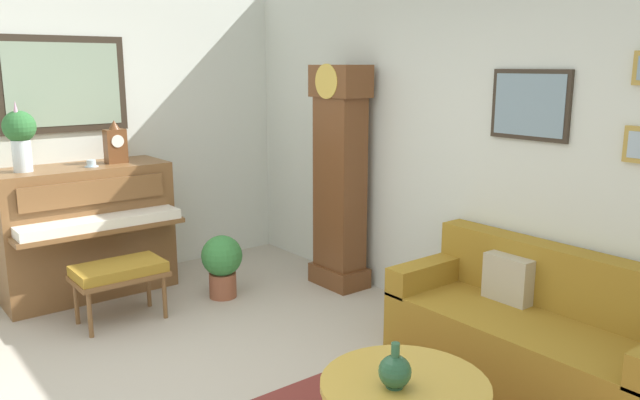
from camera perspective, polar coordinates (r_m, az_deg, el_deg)
The scene contains 12 objects.
wall_left at distance 6.05m, azimuth -24.12°, elevation 5.43°, with size 0.13×4.90×2.80m.
wall_back at distance 5.06m, azimuth 11.87°, elevation 5.04°, with size 5.30×0.13×2.80m.
piano at distance 5.90m, azimuth -20.60°, elevation -2.58°, with size 0.87×1.44×1.16m.
piano_bench at distance 5.22m, azimuth -17.91°, elevation -6.35°, with size 0.42×0.70×0.48m.
grandfather_clock at distance 5.66m, azimuth 1.81°, elevation 1.51°, with size 0.52×0.34×2.03m.
couch at distance 4.38m, azimuth 19.17°, elevation -11.36°, with size 1.90×0.80×0.84m.
coffee_table at distance 3.39m, azimuth 7.76°, elevation -16.61°, with size 0.88×0.88×0.42m.
mantel_clock at distance 5.86m, azimuth -18.22°, elevation 4.91°, with size 0.13×0.18×0.38m.
flower_vase at distance 5.63m, azimuth -25.77°, elevation 5.50°, with size 0.26×0.26×0.58m.
teacup at distance 5.71m, azimuth -20.19°, elevation 3.10°, with size 0.12×0.12×0.06m.
green_jug at distance 3.28m, azimuth 6.86°, elevation -15.28°, with size 0.17×0.17×0.24m.
potted_plant at distance 5.57m, azimuth -8.95°, elevation -5.63°, with size 0.36×0.36×0.56m.
Camera 1 is at (3.24, -1.46, 2.01)m, focal length 34.98 mm.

